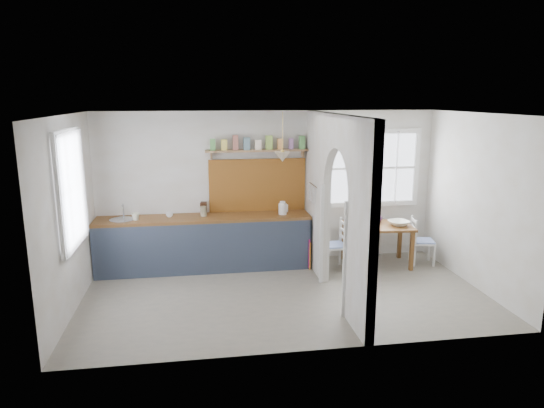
{
  "coord_description": "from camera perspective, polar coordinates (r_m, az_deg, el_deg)",
  "views": [
    {
      "loc": [
        -1.2,
        -6.5,
        2.83
      ],
      "look_at": [
        -0.14,
        0.37,
        1.28
      ],
      "focal_mm": 32.0,
      "sensor_mm": 36.0,
      "label": 1
    }
  ],
  "objects": [
    {
      "name": "kettle",
      "position": [
        8.09,
        1.25,
        -0.46
      ],
      "size": [
        0.22,
        0.2,
        0.22
      ],
      "primitive_type": null,
      "rotation": [
        0.0,
        0.0,
        0.33
      ],
      "color": "silver",
      "rests_on": "counter"
    },
    {
      "name": "nook_window",
      "position": [
        8.68,
        11.57,
        4.16
      ],
      "size": [
        1.76,
        0.1,
        1.3
      ],
      "primitive_type": null,
      "color": "white",
      "rests_on": "walls"
    },
    {
      "name": "pendant_lamp",
      "position": [
        7.82,
        1.24,
        5.57
      ],
      "size": [
        0.26,
        0.26,
        0.16
      ],
      "primitive_type": "cone",
      "color": "beige",
      "rests_on": "ceiling"
    },
    {
      "name": "backsplash",
      "position": [
        8.27,
        -1.72,
        2.23
      ],
      "size": [
        1.65,
        0.03,
        0.9
      ],
      "primitive_type": "cube",
      "color": "#98551E",
      "rests_on": "walls"
    },
    {
      "name": "floor",
      "position": [
        7.19,
        1.58,
        -10.64
      ],
      "size": [
        5.8,
        3.2,
        0.01
      ],
      "primitive_type": "cube",
      "color": "gray",
      "rests_on": "ground"
    },
    {
      "name": "partition",
      "position": [
        6.96,
        7.25,
        1.02
      ],
      "size": [
        0.12,
        3.2,
        2.6
      ],
      "color": "silver",
      "rests_on": "floor"
    },
    {
      "name": "table_cup",
      "position": [
        8.21,
        11.54,
        -2.39
      ],
      "size": [
        0.11,
        0.11,
        0.09
      ],
      "primitive_type": "imported",
      "rotation": [
        0.0,
        0.0,
        -0.23
      ],
      "color": "#4F824D",
      "rests_on": "dining_table"
    },
    {
      "name": "sink",
      "position": [
        8.13,
        -17.21,
        -1.83
      ],
      "size": [
        0.4,
        0.4,
        0.02
      ],
      "primitive_type": "cylinder",
      "color": "silver",
      "rests_on": "counter"
    },
    {
      "name": "chair_left",
      "position": [
        8.15,
        7.34,
        -4.79
      ],
      "size": [
        0.4,
        0.4,
        0.83
      ],
      "primitive_type": null,
      "rotation": [
        0.0,
        0.0,
        -1.5
      ],
      "color": "silver",
      "rests_on": "floor"
    },
    {
      "name": "plate",
      "position": [
        8.21,
        10.76,
        -2.63
      ],
      "size": [
        0.21,
        0.21,
        0.02
      ],
      "primitive_type": "cylinder",
      "rotation": [
        0.0,
        0.0,
        0.06
      ],
      "color": "black",
      "rests_on": "dining_table"
    },
    {
      "name": "bowl",
      "position": [
        8.44,
        14.7,
        -2.18
      ],
      "size": [
        0.39,
        0.39,
        0.08
      ],
      "primitive_type": "imported",
      "rotation": [
        0.0,
        0.0,
        0.18
      ],
      "color": "white",
      "rests_on": "dining_table"
    },
    {
      "name": "kitchen_window",
      "position": [
        6.81,
        -22.82,
        1.58
      ],
      "size": [
        0.1,
        1.16,
        1.5
      ],
      "primitive_type": null,
      "color": "white",
      "rests_on": "walls"
    },
    {
      "name": "towel_magenta",
      "position": [
        8.11,
        4.39,
        -5.85
      ],
      "size": [
        0.02,
        0.03,
        0.49
      ],
      "primitive_type": "cube",
      "color": "#B81572",
      "rests_on": "counter"
    },
    {
      "name": "vase",
      "position": [
        8.51,
        12.24,
        -1.53
      ],
      "size": [
        0.24,
        0.24,
        0.19
      ],
      "primitive_type": "imported",
      "rotation": [
        0.0,
        0.0,
        -0.33
      ],
      "color": "#4B2750",
      "rests_on": "dining_table"
    },
    {
      "name": "chair_right",
      "position": [
        8.73,
        17.31,
        -4.15
      ],
      "size": [
        0.44,
        0.44,
        0.81
      ],
      "primitive_type": null,
      "rotation": [
        0.0,
        0.0,
        1.36
      ],
      "color": "silver",
      "rests_on": "floor"
    },
    {
      "name": "walls",
      "position": [
        6.78,
        1.65,
        -0.5
      ],
      "size": [
        5.81,
        3.21,
        2.6
      ],
      "color": "silver",
      "rests_on": "floor"
    },
    {
      "name": "mug_b",
      "position": [
        8.09,
        -11.97,
        -1.2
      ],
      "size": [
        0.11,
        0.11,
        0.09
      ],
      "primitive_type": "imported",
      "rotation": [
        0.0,
        0.0,
        0.0
      ],
      "color": "silver",
      "rests_on": "counter"
    },
    {
      "name": "knife_block",
      "position": [
        8.16,
        -8.06,
        -0.5
      ],
      "size": [
        0.12,
        0.15,
        0.21
      ],
      "primitive_type": "cube",
      "rotation": [
        0.0,
        0.0,
        -0.16
      ],
      "color": "#422314",
      "rests_on": "counter"
    },
    {
      "name": "towel_orange",
      "position": [
        8.06,
        4.49,
        -6.16
      ],
      "size": [
        0.02,
        0.03,
        0.47
      ],
      "primitive_type": "cube",
      "color": "#C0631B",
      "rests_on": "counter"
    },
    {
      "name": "ceiling",
      "position": [
        6.61,
        1.72,
        10.55
      ],
      "size": [
        5.8,
        3.2,
        0.01
      ],
      "primitive_type": "cube",
      "color": "silver",
      "rests_on": "walls"
    },
    {
      "name": "utensil_rail",
      "position": [
        7.74,
        4.9,
        2.23
      ],
      "size": [
        0.02,
        0.5,
        0.02
      ],
      "primitive_type": "cylinder",
      "rotation": [
        1.57,
        0.0,
        0.0
      ],
      "color": "silver",
      "rests_on": "partition"
    },
    {
      "name": "mug_a",
      "position": [
        8.01,
        -15.74,
        -1.43
      ],
      "size": [
        0.16,
        0.16,
        0.12
      ],
      "primitive_type": "imported",
      "rotation": [
        0.0,
        0.0,
        -0.31
      ],
      "color": "silver",
      "rests_on": "counter"
    },
    {
      "name": "dining_table",
      "position": [
        8.49,
        12.21,
        -4.7
      ],
      "size": [
        1.19,
        0.85,
        0.7
      ],
      "primitive_type": null,
      "rotation": [
        0.0,
        0.0,
        -0.09
      ],
      "color": "brown",
      "rests_on": "floor"
    },
    {
      "name": "counter",
      "position": [
        8.18,
        -7.92,
        -4.45
      ],
      "size": [
        3.5,
        0.6,
        0.9
      ],
      "color": "brown",
      "rests_on": "floor"
    },
    {
      "name": "shelf",
      "position": [
        8.09,
        -1.67,
        6.72
      ],
      "size": [
        1.75,
        0.2,
        0.21
      ],
      "color": "#A87A51",
      "rests_on": "walls"
    },
    {
      "name": "jar",
      "position": [
        8.05,
        -8.06,
        -0.85
      ],
      "size": [
        0.11,
        0.11,
        0.16
      ],
      "primitive_type": "cylinder",
      "rotation": [
        0.0,
        0.0,
        0.04
      ],
      "color": "gray",
      "rests_on": "counter"
    }
  ]
}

